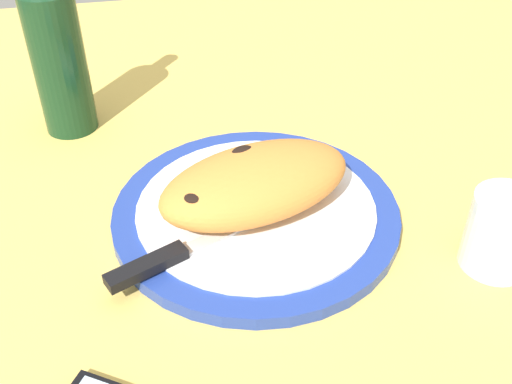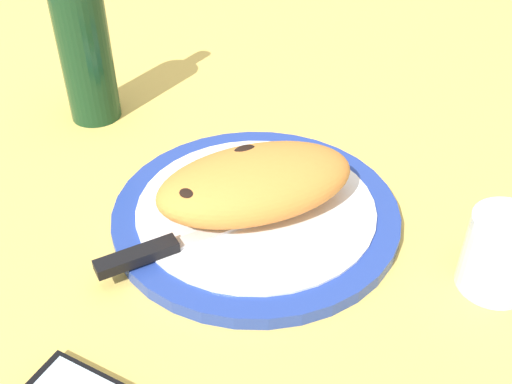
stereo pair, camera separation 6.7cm
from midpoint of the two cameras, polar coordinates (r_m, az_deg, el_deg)
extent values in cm
cube|color=#DBB756|center=(70.81, -2.73, -3.56)|extent=(150.00, 150.00, 3.00)
cylinder|color=#233D99|center=(69.32, -2.78, -2.13)|extent=(32.96, 32.96, 1.60)
cylinder|color=white|center=(68.71, -2.81, -1.53)|extent=(27.48, 27.48, 0.30)
ellipsoid|color=orange|center=(66.93, -3.29, 0.96)|extent=(25.21, 18.16, 6.57)
ellipsoid|color=black|center=(66.92, -4.20, 3.67)|extent=(3.61, 3.35, 1.02)
ellipsoid|color=black|center=(62.24, -8.98, -0.61)|extent=(2.30, 2.14, 0.76)
ellipsoid|color=black|center=(64.63, -4.60, 2.41)|extent=(3.00, 3.00, 0.75)
ellipsoid|color=black|center=(64.28, -0.61, 2.00)|extent=(1.81, 1.38, 0.60)
ellipsoid|color=black|center=(68.21, 0.51, 4.29)|extent=(2.01, 1.89, 0.56)
cube|color=silver|center=(75.02, -0.58, 2.68)|extent=(12.80, 0.99, 0.40)
cube|color=silver|center=(74.26, -6.97, 1.96)|extent=(4.02, 2.23, 0.40)
cube|color=silver|center=(65.69, -4.69, -3.41)|extent=(12.90, 7.11, 0.40)
cube|color=black|center=(62.09, -13.44, -7.03)|extent=(8.76, 5.48, 1.20)
cylinder|color=silver|center=(65.26, 19.66, -3.76)|extent=(7.31, 7.31, 8.54)
cylinder|color=silver|center=(66.14, 19.41, -4.66)|extent=(6.72, 6.72, 5.36)
cylinder|color=#14381E|center=(86.81, -20.35, 11.25)|extent=(7.16, 7.16, 19.43)
camera|label=1|loc=(0.03, -92.86, -2.22)|focal=42.06mm
camera|label=2|loc=(0.03, 87.14, 2.22)|focal=42.06mm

